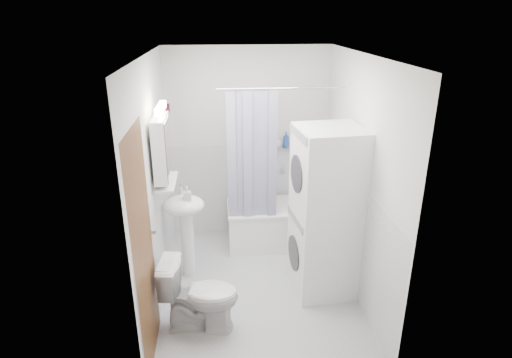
{
  "coord_description": "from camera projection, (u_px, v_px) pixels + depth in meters",
  "views": [
    {
      "loc": [
        -0.37,
        -3.84,
        2.75
      ],
      "look_at": [
        -0.01,
        0.15,
        1.18
      ],
      "focal_mm": 30.0,
      "sensor_mm": 36.0,
      "label": 1
    }
  ],
  "objects": [
    {
      "name": "shelf_cup",
      "position": [
        167.0,
        172.0,
        4.27
      ],
      "size": [
        0.1,
        0.09,
        0.1
      ],
      "primitive_type": "imported",
      "color": "gray",
      "rests_on": "shelf"
    },
    {
      "name": "shower_caddy",
      "position": [
        299.0,
        148.0,
        5.38
      ],
      "size": [
        0.22,
        0.06,
        0.02
      ],
      "primitive_type": "cube",
      "color": "silver",
      "rests_on": "room_walls"
    },
    {
      "name": "medicine_cabinet",
      "position": [
        162.0,
        146.0,
        4.04
      ],
      "size": [
        0.13,
        0.5,
        0.71
      ],
      "color": "white",
      "rests_on": "room_walls"
    },
    {
      "name": "room_walls",
      "position": [
        258.0,
        155.0,
        4.06
      ],
      "size": [
        2.6,
        2.6,
        2.6
      ],
      "color": "white",
      "rests_on": "ground"
    },
    {
      "name": "door",
      "position": [
        153.0,
        232.0,
        3.64
      ],
      "size": [
        0.05,
        2.0,
        2.0
      ],
      "color": "brown",
      "rests_on": "ground"
    },
    {
      "name": "floor",
      "position": [
        258.0,
        286.0,
        4.6
      ],
      "size": [
        2.6,
        2.6,
        0.0
      ],
      "primitive_type": "plane",
      "color": "#BABABF",
      "rests_on": "ground"
    },
    {
      "name": "curtain_rod",
      "position": [
        289.0,
        88.0,
        4.51
      ],
      "size": [
        1.53,
        0.02,
        0.02
      ],
      "primitive_type": "cylinder",
      "rotation": [
        0.0,
        1.57,
        0.0
      ],
      "color": "silver",
      "rests_on": "room_walls"
    },
    {
      "name": "shower_curtain",
      "position": [
        252.0,
        157.0,
        4.75
      ],
      "size": [
        0.55,
        0.02,
        1.45
      ],
      "color": "#16184E",
      "rests_on": "curtain_rod"
    },
    {
      "name": "shelf_bottle",
      "position": [
        165.0,
        183.0,
        4.02
      ],
      "size": [
        0.07,
        0.18,
        0.07
      ],
      "primitive_type": "imported",
      "color": "gray",
      "rests_on": "shelf"
    },
    {
      "name": "bathtub",
      "position": [
        282.0,
        222.0,
        5.38
      ],
      "size": [
        1.35,
        0.64,
        0.52
      ],
      "color": "white",
      "rests_on": "ground"
    },
    {
      "name": "toilet",
      "position": [
        200.0,
        295.0,
        3.89
      ],
      "size": [
        0.75,
        0.47,
        0.69
      ],
      "primitive_type": "imported",
      "rotation": [
        0.0,
        0.0,
        1.46
      ],
      "color": "white",
      "rests_on": "ground"
    },
    {
      "name": "towel",
      "position": [
        167.0,
        143.0,
        4.7
      ],
      "size": [
        0.07,
        0.35,
        0.85
      ],
      "color": "#580F1C",
      "rests_on": "room_walls"
    },
    {
      "name": "shampoo_b",
      "position": [
        286.0,
        145.0,
        5.35
      ],
      "size": [
        0.08,
        0.21,
        0.08
      ],
      "primitive_type": "imported",
      "color": "#274E9D",
      "rests_on": "shower_caddy"
    },
    {
      "name": "tub_spout",
      "position": [
        294.0,
        171.0,
        5.5
      ],
      "size": [
        0.04,
        0.12,
        0.04
      ],
      "primitive_type": "cylinder",
      "rotation": [
        1.57,
        0.0,
        0.0
      ],
      "color": "silver",
      "rests_on": "room_walls"
    },
    {
      "name": "wainscot",
      "position": [
        255.0,
        224.0,
        4.65
      ],
      "size": [
        1.98,
        2.58,
        2.58
      ],
      "color": "white",
      "rests_on": "ground"
    },
    {
      "name": "shelf",
      "position": [
        167.0,
        182.0,
        4.18
      ],
      "size": [
        0.18,
        0.54,
        0.02
      ],
      "primitive_type": "cube",
      "color": "silver",
      "rests_on": "room_walls"
    },
    {
      "name": "sink",
      "position": [
        185.0,
        218.0,
        4.56
      ],
      "size": [
        0.44,
        0.37,
        1.04
      ],
      "color": "white",
      "rests_on": "ground"
    },
    {
      "name": "soap_pump",
      "position": [
        188.0,
        198.0,
        4.42
      ],
      "size": [
        0.08,
        0.17,
        0.08
      ],
      "primitive_type": "imported",
      "color": "gray",
      "rests_on": "sink"
    },
    {
      "name": "shampoo_a",
      "position": [
        276.0,
        143.0,
        5.33
      ],
      "size": [
        0.13,
        0.17,
        0.13
      ],
      "primitive_type": "imported",
      "color": "gray",
      "rests_on": "shower_caddy"
    },
    {
      "name": "washer_dryer",
      "position": [
        326.0,
        213.0,
        4.28
      ],
      "size": [
        0.68,
        0.67,
        1.75
      ],
      "rotation": [
        0.0,
        0.0,
        0.1
      ],
      "color": "white",
      "rests_on": "ground"
    }
  ]
}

